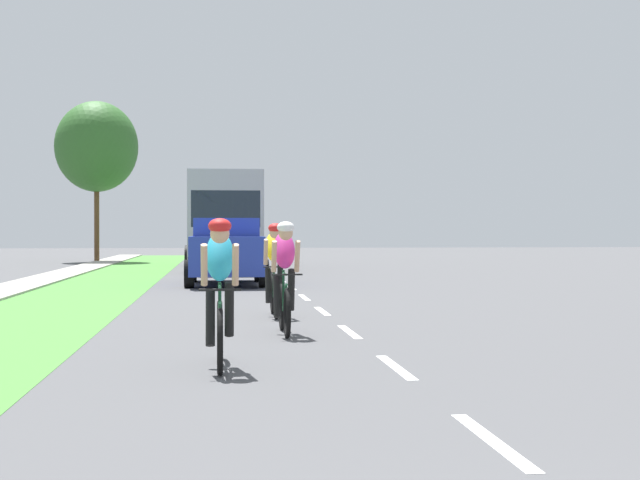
% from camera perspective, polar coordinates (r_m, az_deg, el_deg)
% --- Properties ---
extents(ground_plane, '(120.00, 120.00, 0.00)m').
position_cam_1_polar(ground_plane, '(21.65, -1.27, -3.29)').
color(ground_plane, '#4C4C4F').
extents(grass_verge, '(2.77, 70.00, 0.01)m').
position_cam_1_polar(grass_verge, '(21.79, -14.39, -3.27)').
color(grass_verge, '#478438').
rests_on(grass_verge, ground_plane).
extents(lane_markings_center, '(0.12, 54.30, 0.01)m').
position_cam_1_polar(lane_markings_center, '(25.63, -2.05, -2.69)').
color(lane_markings_center, white).
rests_on(lane_markings_center, ground_plane).
extents(cyclist_lead, '(0.42, 1.72, 1.58)m').
position_cam_1_polar(cyclist_lead, '(9.90, -6.12, -3.13)').
color(cyclist_lead, black).
rests_on(cyclist_lead, ground_plane).
extents(cyclist_trailing, '(0.42, 1.72, 1.58)m').
position_cam_1_polar(cyclist_trailing, '(13.12, -2.17, -2.23)').
color(cyclist_trailing, black).
rests_on(cyclist_trailing, ground_plane).
extents(cyclist_distant, '(0.42, 1.72, 1.58)m').
position_cam_1_polar(cyclist_distant, '(15.84, -2.78, -1.76)').
color(cyclist_distant, black).
rests_on(cyclist_distant, ground_plane).
extents(suv_blue, '(2.15, 4.70, 1.79)m').
position_cam_1_polar(suv_blue, '(25.54, -5.74, -0.58)').
color(suv_blue, '#23389E').
rests_on(suv_blue, ground_plane).
extents(bus_silver, '(2.78, 11.60, 3.48)m').
position_cam_1_polar(bus_silver, '(36.40, -5.84, 1.37)').
color(bus_silver, '#A5A8AD').
rests_on(bus_silver, ground_plane).
extents(street_tree_far, '(3.89, 3.89, 7.59)m').
position_cam_1_polar(street_tree_far, '(45.69, -13.44, 5.54)').
color(street_tree_far, brown).
rests_on(street_tree_far, ground_plane).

